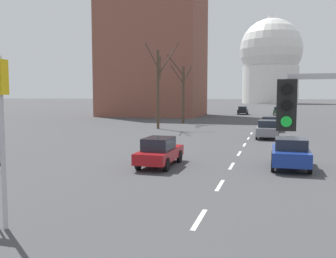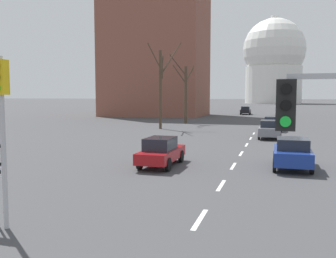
{
  "view_description": "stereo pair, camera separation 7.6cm",
  "coord_description": "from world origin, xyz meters",
  "px_view_note": "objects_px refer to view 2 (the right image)",
  "views": [
    {
      "loc": [
        2.12,
        -2.04,
        3.77
      ],
      "look_at": [
        -0.44,
        6.98,
        2.93
      ],
      "focal_mm": 40.0,
      "sensor_mm": 36.0,
      "label": 1
    },
    {
      "loc": [
        2.19,
        -2.02,
        3.77
      ],
      "look_at": [
        -0.44,
        6.98,
        2.93
      ],
      "focal_mm": 40.0,
      "sensor_mm": 36.0,
      "label": 2
    }
  ],
  "objects_px": {
    "sedan_near_right": "(270,129)",
    "sedan_distant_centre": "(292,153)",
    "traffic_signal_near_left": "(2,109)",
    "sedan_far_left": "(246,110)",
    "sedan_near_left": "(161,151)",
    "sedan_far_right": "(281,111)",
    "sedan_mid_centre": "(273,124)"
  },
  "relations": [
    {
      "from": "traffic_signal_near_left",
      "to": "sedan_near_right",
      "type": "distance_m",
      "value": 26.3
    },
    {
      "from": "traffic_signal_near_left",
      "to": "sedan_distant_centre",
      "type": "bearing_deg",
      "value": 54.74
    },
    {
      "from": "traffic_signal_near_left",
      "to": "sedan_far_left",
      "type": "distance_m",
      "value": 67.09
    },
    {
      "from": "sedan_near_left",
      "to": "sedan_far_right",
      "type": "xyz_separation_m",
      "value": [
        6.6,
        56.17,
        0.03
      ]
    },
    {
      "from": "sedan_near_left",
      "to": "sedan_far_right",
      "type": "distance_m",
      "value": 56.56
    },
    {
      "from": "sedan_near_left",
      "to": "sedan_far_left",
      "type": "height_order",
      "value": "sedan_far_left"
    },
    {
      "from": "sedan_near_right",
      "to": "sedan_distant_centre",
      "type": "distance_m",
      "value": 13.87
    },
    {
      "from": "sedan_near_right",
      "to": "sedan_far_left",
      "type": "bearing_deg",
      "value": 97.47
    },
    {
      "from": "sedan_mid_centre",
      "to": "sedan_distant_centre",
      "type": "relative_size",
      "value": 1.0
    },
    {
      "from": "sedan_far_left",
      "to": "sedan_distant_centre",
      "type": "xyz_separation_m",
      "value": [
        6.86,
        -55.54,
        0.01
      ]
    },
    {
      "from": "sedan_distant_centre",
      "to": "sedan_far_right",
      "type": "bearing_deg",
      "value": 90.12
    },
    {
      "from": "sedan_near_right",
      "to": "sedan_distant_centre",
      "type": "height_order",
      "value": "sedan_near_right"
    },
    {
      "from": "traffic_signal_near_left",
      "to": "sedan_far_left",
      "type": "xyz_separation_m",
      "value": [
        1.27,
        67.03,
        -2.57
      ]
    },
    {
      "from": "sedan_far_right",
      "to": "sedan_distant_centre",
      "type": "relative_size",
      "value": 1.07
    },
    {
      "from": "sedan_mid_centre",
      "to": "sedan_far_right",
      "type": "relative_size",
      "value": 0.93
    },
    {
      "from": "sedan_far_right",
      "to": "sedan_distant_centre",
      "type": "distance_m",
      "value": 54.93
    },
    {
      "from": "sedan_distant_centre",
      "to": "sedan_far_left",
      "type": "bearing_deg",
      "value": 97.04
    },
    {
      "from": "traffic_signal_near_left",
      "to": "sedan_near_left",
      "type": "height_order",
      "value": "traffic_signal_near_left"
    },
    {
      "from": "sedan_far_right",
      "to": "sedan_distant_centre",
      "type": "xyz_separation_m",
      "value": [
        0.11,
        -54.93,
        0.01
      ]
    },
    {
      "from": "sedan_near_right",
      "to": "sedan_near_left",
      "type": "bearing_deg",
      "value": -109.52
    },
    {
      "from": "sedan_near_left",
      "to": "sedan_far_left",
      "type": "xyz_separation_m",
      "value": [
        -0.14,
        56.78,
        0.02
      ]
    },
    {
      "from": "traffic_signal_near_left",
      "to": "sedan_far_left",
      "type": "relative_size",
      "value": 1.08
    },
    {
      "from": "traffic_signal_near_left",
      "to": "sedan_far_right",
      "type": "xyz_separation_m",
      "value": [
        8.01,
        66.42,
        -2.57
      ]
    },
    {
      "from": "sedan_distant_centre",
      "to": "traffic_signal_near_left",
      "type": "bearing_deg",
      "value": -125.26
    },
    {
      "from": "sedan_far_right",
      "to": "sedan_distant_centre",
      "type": "bearing_deg",
      "value": -89.88
    },
    {
      "from": "sedan_mid_centre",
      "to": "sedan_far_right",
      "type": "distance_m",
      "value": 33.84
    },
    {
      "from": "sedan_far_left",
      "to": "sedan_far_right",
      "type": "distance_m",
      "value": 6.77
    },
    {
      "from": "sedan_mid_centre",
      "to": "sedan_far_right",
      "type": "bearing_deg",
      "value": 88.06
    },
    {
      "from": "sedan_far_left",
      "to": "sedan_distant_centre",
      "type": "height_order",
      "value": "sedan_far_left"
    },
    {
      "from": "sedan_far_left",
      "to": "sedan_distant_centre",
      "type": "bearing_deg",
      "value": -82.96
    },
    {
      "from": "sedan_far_right",
      "to": "sedan_far_left",
      "type": "bearing_deg",
      "value": 174.86
    },
    {
      "from": "sedan_mid_centre",
      "to": "sedan_far_left",
      "type": "relative_size",
      "value": 0.9
    }
  ]
}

